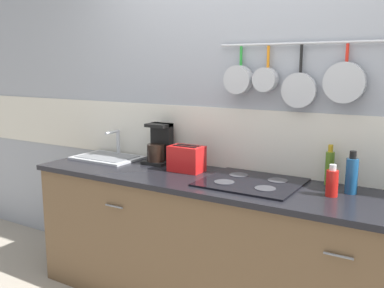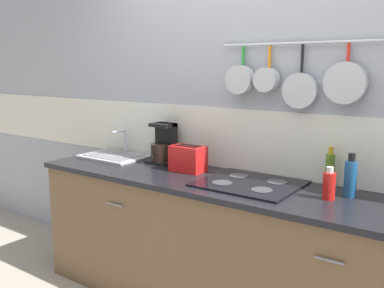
# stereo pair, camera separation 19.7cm
# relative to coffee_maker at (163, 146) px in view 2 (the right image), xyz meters

# --- Properties ---
(wall_back) EXTENTS (7.20, 0.16, 2.60)m
(wall_back) POSITION_rel_coffee_maker_xyz_m (0.70, 0.15, 0.26)
(wall_back) COLOR #999EA8
(wall_back) RESTS_ON ground_plane
(cabinet_base) EXTENTS (2.81, 0.60, 0.85)m
(cabinet_base) POSITION_rel_coffee_maker_xyz_m (0.70, -0.20, -0.58)
(cabinet_base) COLOR brown
(cabinet_base) RESTS_ON ground_plane
(countertop) EXTENTS (2.85, 0.63, 0.03)m
(countertop) POSITION_rel_coffee_maker_xyz_m (0.70, -0.20, -0.14)
(countertop) COLOR black
(countertop) RESTS_ON cabinet_base
(sink_basin) EXTENTS (0.50, 0.35, 0.21)m
(sink_basin) POSITION_rel_coffee_maker_xyz_m (-0.43, -0.07, -0.10)
(sink_basin) COLOR #B7BABF
(sink_basin) RESTS_ON countertop
(coffee_maker) EXTENTS (0.19, 0.17, 0.29)m
(coffee_maker) POSITION_rel_coffee_maker_xyz_m (0.00, 0.00, 0.00)
(coffee_maker) COLOR black
(coffee_maker) RESTS_ON countertop
(toaster) EXTENTS (0.25, 0.15, 0.18)m
(toaster) POSITION_rel_coffee_maker_xyz_m (0.30, -0.10, -0.03)
(toaster) COLOR red
(toaster) RESTS_ON countertop
(cooktop) EXTENTS (0.58, 0.51, 0.01)m
(cooktop) POSITION_rel_coffee_maker_xyz_m (0.80, -0.16, -0.12)
(cooktop) COLOR black
(cooktop) RESTS_ON countertop
(bottle_olive_oil) EXTENTS (0.05, 0.05, 0.24)m
(bottle_olive_oil) POSITION_rel_coffee_maker_xyz_m (1.21, 0.06, -0.01)
(bottle_olive_oil) COLOR #4C721E
(bottle_olive_oil) RESTS_ON countertop
(bottle_sesame_oil) EXTENTS (0.07, 0.07, 0.18)m
(bottle_sesame_oil) POSITION_rel_coffee_maker_xyz_m (1.28, -0.17, -0.04)
(bottle_sesame_oil) COLOR red
(bottle_sesame_oil) RESTS_ON countertop
(bottle_hot_sauce) EXTENTS (0.07, 0.07, 0.24)m
(bottle_hot_sauce) POSITION_rel_coffee_maker_xyz_m (1.36, -0.06, -0.01)
(bottle_hot_sauce) COLOR navy
(bottle_hot_sauce) RESTS_ON countertop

